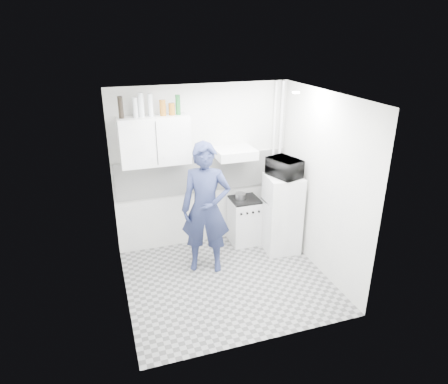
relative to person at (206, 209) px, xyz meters
name	(u,v)px	position (x,y,z in m)	size (l,w,h in m)	color
floor	(228,281)	(0.18, -0.43, -0.97)	(2.80, 2.80, 0.00)	gray
ceiling	(228,96)	(0.18, -0.43, 1.63)	(2.80, 2.80, 0.00)	white
wall_back	(203,168)	(0.18, 0.82, 0.33)	(2.80, 2.80, 0.00)	silver
wall_left	(118,211)	(-1.22, -0.43, 0.33)	(2.60, 2.60, 0.00)	silver
wall_right	(322,185)	(1.58, -0.43, 0.33)	(2.60, 2.60, 0.00)	silver
person	(206,209)	(0.00, 0.00, 0.00)	(0.71, 0.46, 1.94)	#202749
stove	(244,221)	(0.81, 0.57, -0.59)	(0.47, 0.47, 0.75)	silver
fridge	(282,214)	(1.28, 0.15, -0.34)	(0.52, 0.52, 1.26)	white
stove_top	(245,200)	(0.81, 0.57, -0.20)	(0.45, 0.45, 0.03)	black
saucepan	(241,196)	(0.75, 0.60, -0.14)	(0.17, 0.17, 0.09)	silver
microwave	(285,168)	(1.28, 0.15, 0.43)	(0.34, 0.51, 0.28)	black
bottle_a	(121,107)	(-1.00, 0.64, 1.38)	(0.07, 0.07, 0.30)	black
bottle_b	(135,107)	(-0.80, 0.64, 1.37)	(0.07, 0.07, 0.27)	#B2B7BC
bottle_c	(141,105)	(-0.72, 0.64, 1.40)	(0.08, 0.08, 0.33)	#B2B7BC
bottle_d	(150,105)	(-0.59, 0.64, 1.39)	(0.07, 0.07, 0.32)	#B2B7BC
canister_a	(163,108)	(-0.42, 0.64, 1.34)	(0.09, 0.09, 0.22)	brown
canister_b	(172,109)	(-0.30, 0.64, 1.32)	(0.09, 0.09, 0.17)	brown
bottle_e	(178,105)	(-0.21, 0.64, 1.37)	(0.07, 0.07, 0.28)	#144C1E
upper_cabinet	(155,141)	(-0.57, 0.64, 0.88)	(1.00, 0.35, 0.70)	white
range_hood	(235,153)	(0.63, 0.57, 0.60)	(0.60, 0.50, 0.14)	silver
backsplash	(203,174)	(0.18, 0.80, 0.23)	(2.74, 0.03, 0.60)	white
pipe_a	(279,161)	(1.48, 0.74, 0.33)	(0.05, 0.05, 2.60)	silver
pipe_b	(273,162)	(1.36, 0.74, 0.33)	(0.04, 0.04, 2.60)	silver
ceiling_spot_fixture	(296,92)	(1.18, -0.23, 1.60)	(0.10, 0.10, 0.02)	white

